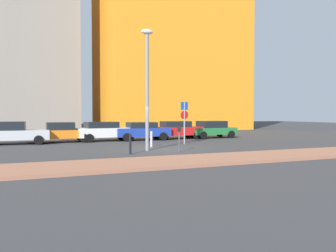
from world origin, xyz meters
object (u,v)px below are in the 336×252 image
at_px(parked_car_green, 212,129).
at_px(street_lamp, 147,79).
at_px(parked_car_blue, 142,131).
at_px(parked_car_orange, 61,132).
at_px(parking_meter, 179,135).
at_px(traffic_bollard_mid, 151,139).
at_px(parked_car_silver, 14,133).
at_px(parking_sign_post, 184,117).
at_px(traffic_bollard_near, 130,144).
at_px(parked_car_red, 177,130).
at_px(parked_car_white, 105,131).

xyz_separation_m(parked_car_green, street_lamp, (-8.68, -7.62, 3.29)).
relative_size(parked_car_blue, street_lamp, 0.63).
height_order(parked_car_orange, parking_meter, parked_car_orange).
relative_size(parked_car_blue, traffic_bollard_mid, 4.37).
bearing_deg(parked_car_green, parked_car_silver, -178.91).
xyz_separation_m(parked_car_silver, parking_sign_post, (10.89, -4.26, 1.06)).
height_order(parking_sign_post, traffic_bollard_near, parking_sign_post).
relative_size(parked_car_green, street_lamp, 0.61).
relative_size(parked_car_orange, parked_car_red, 1.07).
height_order(parked_car_red, street_lamp, street_lamp).
bearing_deg(parked_car_white, parked_car_green, -1.18).
relative_size(parked_car_blue, parking_meter, 3.08).
bearing_deg(traffic_bollard_near, parked_car_orange, 105.40).
height_order(parked_car_green, street_lamp, street_lamp).
bearing_deg(parked_car_silver, traffic_bollard_mid, -33.96).
bearing_deg(parking_sign_post, parked_car_white, 133.16).
xyz_separation_m(traffic_bollard_near, traffic_bollard_mid, (2.39, 3.28, -0.04)).
xyz_separation_m(parked_car_orange, parked_car_red, (9.32, -0.08, 0.03)).
distance_m(parked_car_green, traffic_bollard_near, 13.52).
relative_size(parked_car_blue, parking_sign_post, 1.48).
height_order(parked_car_blue, parked_car_green, parked_car_green).
height_order(parked_car_silver, parked_car_green, parked_car_silver).
bearing_deg(traffic_bollard_near, parked_car_red, 53.28).
bearing_deg(street_lamp, parked_car_green, 41.28).
bearing_deg(parking_sign_post, parked_car_blue, 109.97).
height_order(parking_sign_post, street_lamp, street_lamp).
bearing_deg(parked_car_red, parked_car_orange, 179.52).
bearing_deg(parked_car_red, parking_sign_post, -108.15).
bearing_deg(parked_car_silver, parked_car_blue, 0.92).
bearing_deg(traffic_bollard_near, parking_meter, -1.95).
distance_m(parked_car_white, parked_car_red, 5.99).
relative_size(parked_car_red, parking_meter, 3.02).
xyz_separation_m(parked_car_red, traffic_bollard_mid, (-4.40, -5.83, -0.28)).
relative_size(parked_car_blue, traffic_bollard_near, 4.04).
bearing_deg(parking_meter, parked_car_blue, 84.28).
xyz_separation_m(parked_car_white, parking_meter, (1.96, -9.27, 0.13)).
distance_m(parking_sign_post, traffic_bollard_mid, 3.37).
xyz_separation_m(parked_car_silver, street_lamp, (7.06, -7.32, 3.27)).
bearing_deg(parked_car_white, parked_car_orange, 179.90).
distance_m(parking_sign_post, traffic_bollard_near, 6.99).
bearing_deg(parked_car_silver, parked_car_red, 1.94).
relative_size(parked_car_silver, parked_car_white, 0.96).
bearing_deg(traffic_bollard_mid, parked_car_orange, 129.78).
xyz_separation_m(parked_car_white, parked_car_red, (5.99, -0.07, -0.00)).
bearing_deg(street_lamp, parking_sign_post, 38.59).
distance_m(parking_sign_post, parking_meter, 5.24).
bearing_deg(parking_sign_post, parked_car_green, 43.27).
xyz_separation_m(parked_car_red, parking_sign_post, (-1.53, -4.68, 1.07)).
bearing_deg(parked_car_green, parking_sign_post, -136.73).
distance_m(street_lamp, traffic_bollard_mid, 4.16).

